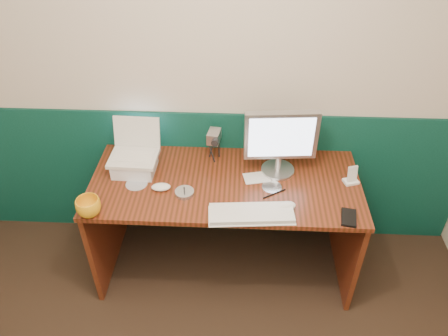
# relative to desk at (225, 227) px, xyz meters

# --- Properties ---
(back_wall) EXTENTS (3.50, 0.04, 2.50)m
(back_wall) POSITION_rel_desk_xyz_m (-0.15, 0.37, 0.88)
(back_wall) COLOR beige
(back_wall) RESTS_ON ground
(wainscot) EXTENTS (3.48, 0.02, 1.00)m
(wainscot) POSITION_rel_desk_xyz_m (-0.15, 0.36, 0.12)
(wainscot) COLOR #073028
(wainscot) RESTS_ON ground
(desk) EXTENTS (1.60, 0.70, 0.75)m
(desk) POSITION_rel_desk_xyz_m (0.00, 0.00, 0.00)
(desk) COLOR #3B1C0A
(desk) RESTS_ON ground
(laptop_riser) EXTENTS (0.25, 0.21, 0.08)m
(laptop_riser) POSITION_rel_desk_xyz_m (-0.55, 0.08, 0.42)
(laptop_riser) COLOR silver
(laptop_riser) RESTS_ON desk
(laptop) EXTENTS (0.29, 0.23, 0.24)m
(laptop) POSITION_rel_desk_xyz_m (-0.55, 0.08, 0.58)
(laptop) COLOR silver
(laptop) RESTS_ON laptop_riser
(monitor) EXTENTS (0.43, 0.16, 0.42)m
(monitor) POSITION_rel_desk_xyz_m (0.31, 0.12, 0.59)
(monitor) COLOR #B2B2B7
(monitor) RESTS_ON desk
(keyboard) EXTENTS (0.46, 0.19, 0.03)m
(keyboard) POSITION_rel_desk_xyz_m (0.15, -0.28, 0.39)
(keyboard) COLOR white
(keyboard) RESTS_ON desk
(mouse_right) EXTENTS (0.13, 0.10, 0.04)m
(mouse_right) POSITION_rel_desk_xyz_m (0.34, -0.22, 0.39)
(mouse_right) COLOR silver
(mouse_right) RESTS_ON desk
(mouse_left) EXTENTS (0.12, 0.08, 0.04)m
(mouse_left) POSITION_rel_desk_xyz_m (-0.37, -0.09, 0.39)
(mouse_left) COLOR white
(mouse_left) RESTS_ON desk
(mug) EXTENTS (0.16, 0.16, 0.11)m
(mug) POSITION_rel_desk_xyz_m (-0.72, -0.31, 0.43)
(mug) COLOR orange
(mug) RESTS_ON desk
(camcorder) EXTENTS (0.10, 0.13, 0.19)m
(camcorder) POSITION_rel_desk_xyz_m (-0.08, 0.23, 0.47)
(camcorder) COLOR #A5A5A9
(camcorder) RESTS_ON desk
(cd_spindle) EXTENTS (0.11, 0.11, 0.02)m
(cd_spindle) POSITION_rel_desk_xyz_m (-0.23, -0.12, 0.39)
(cd_spindle) COLOR #B0B7C0
(cd_spindle) RESTS_ON desk
(cd_loose_a) EXTENTS (0.13, 0.13, 0.00)m
(cd_loose_a) POSITION_rel_desk_xyz_m (-0.52, -0.05, 0.38)
(cd_loose_a) COLOR silver
(cd_loose_a) RESTS_ON desk
(cd_loose_b) EXTENTS (0.12, 0.12, 0.00)m
(cd_loose_b) POSITION_rel_desk_xyz_m (0.27, -0.03, 0.38)
(cd_loose_b) COLOR silver
(cd_loose_b) RESTS_ON desk
(pen) EXTENTS (0.13, 0.09, 0.01)m
(pen) POSITION_rel_desk_xyz_m (0.29, -0.10, 0.38)
(pen) COLOR black
(pen) RESTS_ON desk
(papers) EXTENTS (0.17, 0.13, 0.00)m
(papers) POSITION_rel_desk_xyz_m (0.19, 0.05, 0.38)
(papers) COLOR silver
(papers) RESTS_ON desk
(dock) EXTENTS (0.10, 0.09, 0.02)m
(dock) POSITION_rel_desk_xyz_m (0.74, 0.03, 0.38)
(dock) COLOR white
(dock) RESTS_ON desk
(music_player) EXTENTS (0.06, 0.04, 0.10)m
(music_player) POSITION_rel_desk_xyz_m (0.74, 0.03, 0.44)
(music_player) COLOR silver
(music_player) RESTS_ON dock
(pda) EXTENTS (0.10, 0.15, 0.02)m
(pda) POSITION_rel_desk_xyz_m (0.67, -0.28, 0.38)
(pda) COLOR black
(pda) RESTS_ON desk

